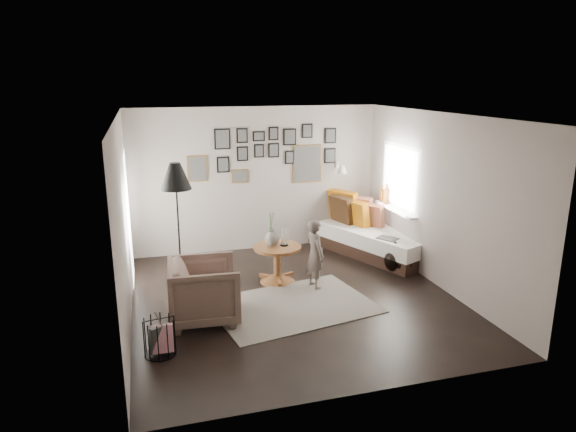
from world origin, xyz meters
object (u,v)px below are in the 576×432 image
object	(u,v)px
child	(315,254)
pedestal_table	(277,265)
magazine_basket	(160,337)
armchair	(204,291)
floor_lamp	(176,181)
vase	(272,236)
demijohn_small	(404,263)
daybed	(373,236)
demijohn_large	(394,260)

from	to	relation	value
child	pedestal_table	bearing A→B (deg)	39.88
pedestal_table	magazine_basket	size ratio (longest dim) A/B	1.69
armchair	floor_lamp	xyz separation A→B (m)	(-0.21, 1.15, 1.24)
vase	demijohn_small	world-z (taller)	vase
armchair	demijohn_small	xyz separation A→B (m)	(3.31, 0.79, -0.23)
child	daybed	bearing A→B (deg)	-63.78
floor_lamp	demijohn_large	world-z (taller)	floor_lamp
magazine_basket	demijohn_large	distance (m)	4.14
armchair	floor_lamp	world-z (taller)	floor_lamp
pedestal_table	demijohn_small	xyz separation A→B (m)	(2.07, -0.22, -0.10)
daybed	floor_lamp	bearing A→B (deg)	167.78
pedestal_table	vase	distance (m)	0.48
magazine_basket	child	size ratio (longest dim) A/B	0.41
pedestal_table	daybed	bearing A→B (deg)	21.94
pedestal_table	daybed	xyz separation A→B (m)	(1.99, 0.80, 0.06)
daybed	child	xyz separation A→B (m)	(-1.51, -1.18, 0.20)
vase	magazine_basket	distance (m)	2.55
daybed	demijohn_large	size ratio (longest dim) A/B	4.57
magazine_basket	pedestal_table	bearing A→B (deg)	43.29
daybed	floor_lamp	size ratio (longest dim) A/B	1.21
pedestal_table	demijohn_large	world-z (taller)	pedestal_table
pedestal_table	vase	xyz separation A→B (m)	(-0.08, 0.02, 0.47)
floor_lamp	magazine_basket	bearing A→B (deg)	-101.77
magazine_basket	demijohn_large	bearing A→B (deg)	23.33
demijohn_small	child	xyz separation A→B (m)	(-1.59, -0.16, 0.36)
demijohn_small	child	world-z (taller)	child
pedestal_table	demijohn_small	size ratio (longest dim) A/B	1.61
magazine_basket	demijohn_large	xyz separation A→B (m)	(3.80, 1.64, -0.02)
floor_lamp	child	size ratio (longest dim) A/B	1.80
pedestal_table	daybed	world-z (taller)	daybed
vase	child	world-z (taller)	vase
vase	floor_lamp	distance (m)	1.65
floor_lamp	child	distance (m)	2.30
vase	demijohn_small	bearing A→B (deg)	-6.45
child	magazine_basket	bearing A→B (deg)	108.49
armchair	daybed	bearing A→B (deg)	-57.04
armchair	magazine_basket	bearing A→B (deg)	144.04
armchair	demijohn_large	xyz separation A→B (m)	(3.20, 0.91, -0.21)
daybed	demijohn_small	size ratio (longest dim) A/B	5.03
vase	floor_lamp	xyz separation A→B (m)	(-1.38, 0.12, 0.90)
daybed	armchair	size ratio (longest dim) A/B	2.58
demijohn_small	demijohn_large	bearing A→B (deg)	133.29
armchair	demijohn_large	bearing A→B (deg)	-70.42
demijohn_large	daybed	bearing A→B (deg)	87.49
demijohn_large	child	world-z (taller)	child
armchair	magazine_basket	xyz separation A→B (m)	(-0.60, -0.73, -0.19)
demijohn_large	child	xyz separation A→B (m)	(-1.47, -0.28, 0.34)
pedestal_table	demijohn_large	size ratio (longest dim) A/B	1.47
vase	demijohn_small	distance (m)	2.23
demijohn_small	armchair	bearing A→B (deg)	-166.55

